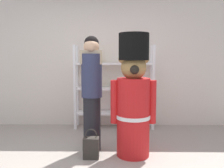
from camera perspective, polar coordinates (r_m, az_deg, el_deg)
The scene contains 5 objects.
back_wall at distance 4.81m, azimuth -3.57°, elevation 5.40°, with size 6.40×0.12×2.60m, color silver.
merchandise_shelf at distance 4.61m, azimuth 0.49°, elevation -0.59°, with size 1.55×0.35×1.62m.
teddy_bear_guard at distance 3.25m, azimuth 5.22°, elevation -3.47°, with size 0.63×0.47×1.70m.
person_shopper at distance 3.42m, azimuth -4.95°, elevation -1.41°, with size 0.31×0.30×1.68m.
shopping_bag at distance 3.32m, azimuth -5.09°, elevation -15.13°, with size 0.21×0.14×0.41m.
Camera 1 is at (0.37, -2.60, 1.34)m, focal length 37.58 mm.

